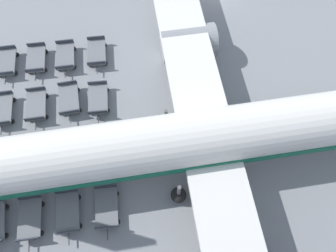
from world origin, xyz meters
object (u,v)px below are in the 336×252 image
at_px(baggage_dolly_row_mid_b_col_a, 65,56).
at_px(baggage_dolly_row_near_col_b, 3,110).
at_px(baggage_dolly_row_mid_a_col_b, 36,105).
at_px(baggage_dolly_row_far_col_d, 107,207).
at_px(baggage_dolly_row_far_col_c, 103,146).
at_px(baggage_dolly_row_mid_a_col_d, 30,219).
at_px(baggage_dolly_row_far_col_a, 97,53).
at_px(baggage_dolly_row_mid_b_col_d, 68,212).
at_px(baggage_dolly_row_far_col_b, 98,99).
at_px(baggage_dolly_row_mid_b_col_c, 67,152).
at_px(baggage_dolly_row_near_col_a, 7,62).
at_px(baggage_dolly_row_near_col_c, 0,162).
at_px(baggage_dolly_row_mid_b_col_b, 69,99).
at_px(baggage_dolly_row_mid_a_col_a, 36,59).
at_px(baggage_dolly_row_mid_a_col_c, 32,156).
at_px(airplane, 223,136).

bearing_deg(baggage_dolly_row_mid_b_col_a, baggage_dolly_row_near_col_b, -54.49).
height_order(baggage_dolly_row_mid_a_col_b, baggage_dolly_row_far_col_d, same).
bearing_deg(baggage_dolly_row_far_col_d, baggage_dolly_row_far_col_c, 172.63).
height_order(baggage_dolly_row_mid_a_col_d, baggage_dolly_row_far_col_a, same).
bearing_deg(baggage_dolly_row_mid_a_col_b, baggage_dolly_row_far_col_a, 125.18).
xyz_separation_m(baggage_dolly_row_mid_b_col_d, baggage_dolly_row_far_col_b, (-7.64, 3.27, 0.00)).
bearing_deg(baggage_dolly_row_mid_b_col_c, baggage_dolly_row_near_col_a, -157.99).
relative_size(baggage_dolly_row_near_col_b, baggage_dolly_row_far_col_c, 1.00).
height_order(baggage_dolly_row_near_col_c, baggage_dolly_row_mid_a_col_b, same).
height_order(baggage_dolly_row_mid_b_col_b, baggage_dolly_row_far_col_d, same).
relative_size(baggage_dolly_row_mid_b_col_c, baggage_dolly_row_far_col_a, 0.99).
bearing_deg(baggage_dolly_row_near_col_c, baggage_dolly_row_mid_b_col_d, 41.01).
height_order(baggage_dolly_row_mid_b_col_a, baggage_dolly_row_mid_b_col_b, same).
height_order(baggage_dolly_row_mid_b_col_a, baggage_dolly_row_far_col_c, same).
distance_m(baggage_dolly_row_mid_b_col_a, baggage_dolly_row_mid_b_col_c, 8.21).
distance_m(baggage_dolly_row_near_col_c, baggage_dolly_row_far_col_b, 7.87).
xyz_separation_m(baggage_dolly_row_mid_b_col_a, baggage_dolly_row_far_col_b, (4.57, 1.81, 0.00)).
distance_m(baggage_dolly_row_near_col_a, baggage_dolly_row_far_col_a, 7.04).
distance_m(baggage_dolly_row_near_col_b, baggage_dolly_row_far_col_c, 8.09).
relative_size(baggage_dolly_row_mid_a_col_b, baggage_dolly_row_mid_b_col_a, 1.00).
relative_size(baggage_dolly_row_mid_a_col_d, baggage_dolly_row_far_col_c, 1.00).
distance_m(baggage_dolly_row_mid_a_col_a, baggage_dolly_row_far_col_b, 6.36).
height_order(baggage_dolly_row_near_col_c, baggage_dolly_row_mid_a_col_a, same).
bearing_deg(baggage_dolly_row_far_col_c, baggage_dolly_row_mid_b_col_d, -37.56).
bearing_deg(baggage_dolly_row_mid_b_col_b, baggage_dolly_row_mid_b_col_d, -8.34).
bearing_deg(baggage_dolly_row_near_col_a, baggage_dolly_row_mid_b_col_a, 81.97).
distance_m(baggage_dolly_row_near_col_b, baggage_dolly_row_far_col_a, 8.20).
distance_m(baggage_dolly_row_mid_a_col_d, baggage_dolly_row_far_col_a, 13.27).
bearing_deg(baggage_dolly_row_mid_a_col_a, baggage_dolly_row_mid_b_col_a, 81.68).
height_order(baggage_dolly_row_mid_a_col_b, baggage_dolly_row_mid_a_col_c, same).
bearing_deg(baggage_dolly_row_mid_b_col_a, baggage_dolly_row_mid_a_col_a, -98.32).
bearing_deg(baggage_dolly_row_mid_a_col_b, baggage_dolly_row_mid_b_col_d, 8.09).
height_order(baggage_dolly_row_near_col_b, baggage_dolly_row_far_col_b, same).
distance_m(airplane, baggage_dolly_row_mid_a_col_a, 16.01).
relative_size(baggage_dolly_row_near_col_b, baggage_dolly_row_mid_b_col_d, 1.00).
height_order(baggage_dolly_row_mid_b_col_d, baggage_dolly_row_far_col_b, same).
bearing_deg(baggage_dolly_row_near_col_b, baggage_dolly_row_far_col_c, 53.68).
distance_m(baggage_dolly_row_mid_a_col_b, baggage_dolly_row_mid_b_col_b, 2.39).
bearing_deg(baggage_dolly_row_mid_a_col_d, baggage_dolly_row_mid_a_col_c, 173.19).
bearing_deg(baggage_dolly_row_mid_a_col_b, baggage_dolly_row_far_col_d, 22.42).
height_order(baggage_dolly_row_mid_a_col_c, baggage_dolly_row_mid_b_col_a, same).
relative_size(baggage_dolly_row_mid_a_col_d, baggage_dolly_row_far_col_b, 1.00).
bearing_deg(baggage_dolly_row_mid_a_col_d, baggage_dolly_row_mid_b_col_b, 156.11).
bearing_deg(baggage_dolly_row_near_col_c, baggage_dolly_row_mid_a_col_d, 20.65).
relative_size(baggage_dolly_row_far_col_b, baggage_dolly_row_far_col_d, 1.00).
relative_size(baggage_dolly_row_near_col_c, baggage_dolly_row_mid_b_col_d, 1.00).
distance_m(baggage_dolly_row_mid_b_col_c, baggage_dolly_row_far_col_b, 4.53).
xyz_separation_m(baggage_dolly_row_near_col_b, baggage_dolly_row_mid_a_col_c, (4.19, 1.74, 0.00)).
xyz_separation_m(baggage_dolly_row_mid_a_col_b, baggage_dolly_row_far_col_d, (8.68, 3.58, 0.00)).
bearing_deg(baggage_dolly_row_near_col_a, baggage_dolly_row_far_col_b, 50.53).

